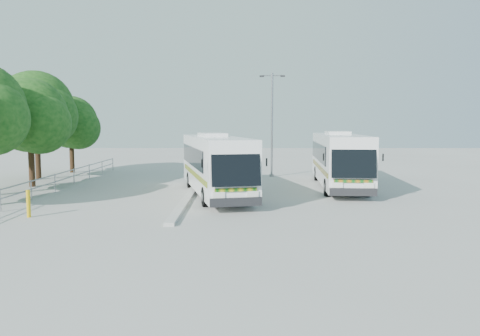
{
  "coord_description": "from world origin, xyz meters",
  "views": [
    {
      "loc": [
        0.28,
        -22.91,
        3.78
      ],
      "look_at": [
        0.33,
        1.19,
        1.49
      ],
      "focal_mm": 35.0,
      "sensor_mm": 36.0,
      "label": 1
    }
  ],
  "objects_px": {
    "tree_far_e": "(72,122)",
    "bollard": "(28,204)",
    "coach_adjacent": "(339,158)",
    "lamppost": "(272,120)",
    "coach_main": "(215,163)",
    "tree_far_c": "(31,116)",
    "tree_far_d": "(37,108)"
  },
  "relations": [
    {
      "from": "tree_far_c",
      "to": "bollard",
      "type": "height_order",
      "value": "tree_far_c"
    },
    {
      "from": "lamppost",
      "to": "tree_far_c",
      "type": "bearing_deg",
      "value": -157.58
    },
    {
      "from": "lamppost",
      "to": "coach_adjacent",
      "type": "bearing_deg",
      "value": -53.88
    },
    {
      "from": "tree_far_d",
      "to": "bollard",
      "type": "distance_m",
      "value": 14.62
    },
    {
      "from": "tree_far_e",
      "to": "coach_main",
      "type": "xyz_separation_m",
      "value": [
        11.63,
        -11.46,
        -2.19
      ]
    },
    {
      "from": "coach_adjacent",
      "to": "bollard",
      "type": "height_order",
      "value": "coach_adjacent"
    },
    {
      "from": "tree_far_d",
      "to": "tree_far_e",
      "type": "bearing_deg",
      "value": 81.37
    },
    {
      "from": "tree_far_e",
      "to": "bollard",
      "type": "distance_m",
      "value": 18.38
    },
    {
      "from": "tree_far_e",
      "to": "tree_far_c",
      "type": "bearing_deg",
      "value": -86.46
    },
    {
      "from": "tree_far_e",
      "to": "coach_adjacent",
      "type": "bearing_deg",
      "value": -24.11
    },
    {
      "from": "tree_far_e",
      "to": "coach_adjacent",
      "type": "distance_m",
      "value": 20.79
    },
    {
      "from": "tree_far_c",
      "to": "lamppost",
      "type": "distance_m",
      "value": 15.66
    },
    {
      "from": "tree_far_d",
      "to": "lamppost",
      "type": "relative_size",
      "value": 1.0
    },
    {
      "from": "lamppost",
      "to": "bollard",
      "type": "height_order",
      "value": "lamppost"
    },
    {
      "from": "lamppost",
      "to": "bollard",
      "type": "bearing_deg",
      "value": -123.86
    },
    {
      "from": "tree_far_c",
      "to": "coach_main",
      "type": "bearing_deg",
      "value": -16.34
    },
    {
      "from": "tree_far_c",
      "to": "bollard",
      "type": "xyz_separation_m",
      "value": [
        3.89,
        -9.33,
        -3.7
      ]
    },
    {
      "from": "tree_far_d",
      "to": "lamppost",
      "type": "distance_m",
      "value": 16.03
    },
    {
      "from": "coach_adjacent",
      "to": "lamppost",
      "type": "height_order",
      "value": "lamppost"
    },
    {
      "from": "bollard",
      "to": "lamppost",
      "type": "bearing_deg",
      "value": 53.34
    },
    {
      "from": "tree_far_c",
      "to": "bollard",
      "type": "bearing_deg",
      "value": -67.38
    },
    {
      "from": "lamppost",
      "to": "bollard",
      "type": "relative_size",
      "value": 6.56
    },
    {
      "from": "coach_main",
      "to": "tree_far_c",
      "type": "bearing_deg",
      "value": 151.53
    },
    {
      "from": "tree_far_d",
      "to": "coach_adjacent",
      "type": "relative_size",
      "value": 0.64
    },
    {
      "from": "coach_adjacent",
      "to": "lamppost",
      "type": "distance_m",
      "value": 6.99
    },
    {
      "from": "tree_far_d",
      "to": "coach_adjacent",
      "type": "distance_m",
      "value": 20.19
    },
    {
      "from": "coach_adjacent",
      "to": "lamppost",
      "type": "xyz_separation_m",
      "value": [
        -3.62,
        5.5,
        2.33
      ]
    },
    {
      "from": "tree_far_e",
      "to": "coach_main",
      "type": "distance_m",
      "value": 16.48
    },
    {
      "from": "coach_main",
      "to": "lamppost",
      "type": "relative_size",
      "value": 1.55
    },
    {
      "from": "coach_main",
      "to": "bollard",
      "type": "xyz_separation_m",
      "value": [
        -7.24,
        -6.07,
        -1.14
      ]
    },
    {
      "from": "tree_far_e",
      "to": "coach_main",
      "type": "relative_size",
      "value": 0.52
    },
    {
      "from": "tree_far_c",
      "to": "tree_far_e",
      "type": "relative_size",
      "value": 1.1
    }
  ]
}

